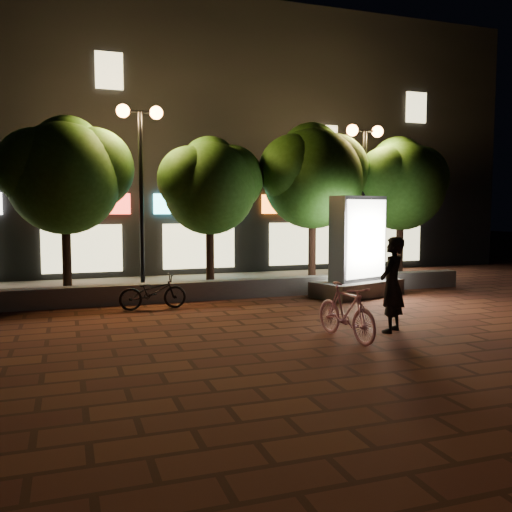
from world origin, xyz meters
name	(u,v)px	position (x,y,z in m)	size (l,w,h in m)	color
ground	(253,331)	(0.00, 0.00, 0.00)	(80.00, 80.00, 0.00)	#5A2D1C
retaining_wall	(205,290)	(0.00, 4.00, 0.25)	(16.00, 0.45, 0.50)	slate
sidewalk	(186,286)	(0.00, 6.50, 0.04)	(16.00, 5.00, 0.08)	slate
building_block	(152,147)	(-0.01, 12.99, 5.00)	(28.00, 8.12, 11.30)	black
tree_left	(66,171)	(-3.45, 5.46, 3.44)	(3.60, 3.00, 4.89)	black
tree_mid	(211,182)	(0.55, 5.46, 3.22)	(3.24, 2.70, 4.50)	black
tree_right	(314,172)	(3.86, 5.46, 3.57)	(3.72, 3.10, 5.07)	black
tree_far_right	(401,180)	(7.05, 5.46, 3.37)	(3.48, 2.90, 4.76)	black
street_lamp_left	(140,151)	(-1.50, 5.20, 4.03)	(1.26, 0.36, 5.18)	black
street_lamp_right	(364,163)	(5.50, 5.20, 3.89)	(1.26, 0.36, 4.98)	black
ad_kiosk	(357,256)	(4.20, 3.26, 1.13)	(2.86, 2.06, 2.79)	slate
scooter_pink	(346,312)	(1.40, -1.27, 0.53)	(0.50, 1.77, 1.06)	#E89DC5
rider	(392,285)	(2.57, -0.99, 0.95)	(0.69, 0.45, 1.90)	black
scooter_parked	(153,292)	(-1.55, 3.00, 0.43)	(0.57, 1.63, 0.85)	black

